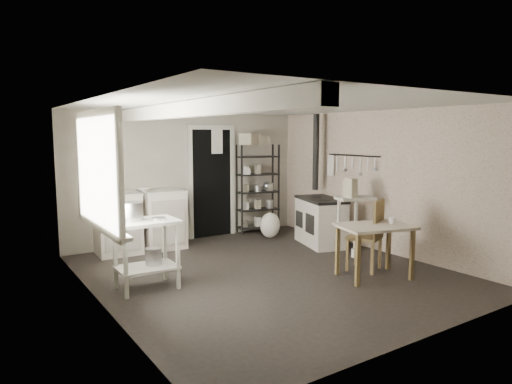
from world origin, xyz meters
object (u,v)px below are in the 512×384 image
work_table (374,250)px  flour_sack (270,225)px  prep_table (147,257)px  shelf_rack (258,184)px  stockpot (131,214)px  base_cabinets (141,223)px  chair (364,236)px  stove (321,220)px

work_table → flour_sack: work_table is taller
prep_table → shelf_rack: size_ratio=0.50×
stockpot → flour_sack: bearing=24.6°
base_cabinets → flour_sack: bearing=-7.6°
stockpot → shelf_rack: bearing=31.7°
prep_table → shelf_rack: 3.65m
shelf_rack → prep_table: bearing=-135.9°
chair → prep_table: bearing=137.2°
flour_sack → stockpot: bearing=-155.4°
stockpot → shelf_rack: shelf_rack is taller
flour_sack → prep_table: bearing=-153.2°
base_cabinets → chair: size_ratio=1.48×
base_cabinets → work_table: bearing=-53.6°
shelf_rack → chair: (-0.15, -2.93, -0.46)m
flour_sack → chair: bearing=-91.6°
prep_table → base_cabinets: size_ratio=0.58×
base_cabinets → shelf_rack: 2.46m
work_table → prep_table: bearing=155.3°
shelf_rack → stove: bearing=-66.6°
shelf_rack → work_table: shelf_rack is taller
base_cabinets → shelf_rack: size_ratio=0.87×
base_cabinets → shelf_rack: bearing=5.4°
flour_sack → work_table: bearing=-94.6°
base_cabinets → shelf_rack: shelf_rack is taller
prep_table → chair: bearing=-17.9°
work_table → base_cabinets: bearing=124.0°
stove → work_table: 1.90m
shelf_rack → flour_sack: size_ratio=3.67×
prep_table → chair: size_ratio=0.86×
chair → stove: bearing=46.7°
shelf_rack → flour_sack: shelf_rack is taller
base_cabinets → stockpot: bearing=-109.7°
stove → work_table: stove is taller
stove → chair: bearing=-91.9°
work_table → chair: size_ratio=0.93×
stockpot → work_table: stockpot is taller
shelf_rack → base_cabinets: bearing=-166.8°
work_table → flour_sack: size_ratio=2.01×
flour_sack → stove: bearing=-65.5°
stockpot → stove: (3.48, 0.48, -0.50)m
chair → flour_sack: (0.07, 2.39, -0.24)m
stove → flour_sack: 1.04m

